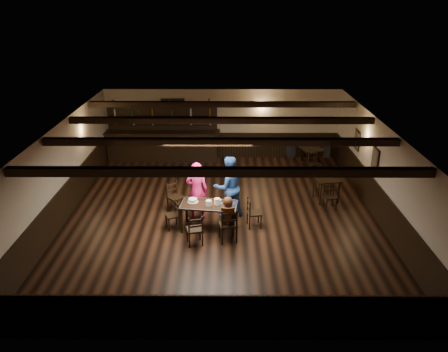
{
  "coord_description": "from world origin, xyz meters",
  "views": [
    {
      "loc": [
        0.13,
        -11.38,
        6.01
      ],
      "look_at": [
        0.07,
        0.2,
        1.17
      ],
      "focal_mm": 35.0,
      "sensor_mm": 36.0,
      "label": 1
    }
  ],
  "objects_px": {
    "chair_near_right": "(229,223)",
    "cake": "(193,200)",
    "man_blue": "(228,187)",
    "chair_near_left": "(195,228)",
    "woman_pink": "(197,191)",
    "dining_table": "(209,207)",
    "bar_counter": "(163,142)"
  },
  "relations": [
    {
      "from": "woman_pink",
      "to": "bar_counter",
      "type": "distance_m",
      "value": 5.12
    },
    {
      "from": "dining_table",
      "to": "cake",
      "type": "distance_m",
      "value": 0.48
    },
    {
      "from": "chair_near_right",
      "to": "cake",
      "type": "relative_size",
      "value": 3.26
    },
    {
      "from": "chair_near_left",
      "to": "cake",
      "type": "bearing_deg",
      "value": 96.82
    },
    {
      "from": "chair_near_left",
      "to": "man_blue",
      "type": "xyz_separation_m",
      "value": [
        0.86,
        1.64,
        0.42
      ]
    },
    {
      "from": "woman_pink",
      "to": "cake",
      "type": "bearing_deg",
      "value": 85.23
    },
    {
      "from": "chair_near_right",
      "to": "man_blue",
      "type": "height_order",
      "value": "man_blue"
    },
    {
      "from": "chair_near_left",
      "to": "chair_near_right",
      "type": "bearing_deg",
      "value": 10.71
    },
    {
      "from": "chair_near_left",
      "to": "chair_near_right",
      "type": "relative_size",
      "value": 0.89
    },
    {
      "from": "dining_table",
      "to": "man_blue",
      "type": "relative_size",
      "value": 0.88
    },
    {
      "from": "chair_near_right",
      "to": "woman_pink",
      "type": "bearing_deg",
      "value": 123.7
    },
    {
      "from": "bar_counter",
      "to": "chair_near_right",
      "type": "bearing_deg",
      "value": -67.89
    },
    {
      "from": "chair_near_right",
      "to": "woman_pink",
      "type": "relative_size",
      "value": 0.56
    },
    {
      "from": "chair_near_left",
      "to": "cake",
      "type": "height_order",
      "value": "chair_near_left"
    },
    {
      "from": "chair_near_right",
      "to": "woman_pink",
      "type": "xyz_separation_m",
      "value": [
        -0.89,
        1.34,
        0.3
      ]
    },
    {
      "from": "man_blue",
      "to": "cake",
      "type": "distance_m",
      "value": 1.17
    },
    {
      "from": "man_blue",
      "to": "chair_near_left",
      "type": "bearing_deg",
      "value": 40.53
    },
    {
      "from": "dining_table",
      "to": "cake",
      "type": "height_order",
      "value": "cake"
    },
    {
      "from": "chair_near_left",
      "to": "woman_pink",
      "type": "relative_size",
      "value": 0.49
    },
    {
      "from": "chair_near_left",
      "to": "man_blue",
      "type": "relative_size",
      "value": 0.46
    },
    {
      "from": "cake",
      "to": "chair_near_left",
      "type": "bearing_deg",
      "value": -83.18
    },
    {
      "from": "dining_table",
      "to": "woman_pink",
      "type": "xyz_separation_m",
      "value": [
        -0.36,
        0.64,
        0.19
      ]
    },
    {
      "from": "bar_counter",
      "to": "chair_near_left",
      "type": "bearing_deg",
      "value": -75.37
    },
    {
      "from": "dining_table",
      "to": "chair_near_left",
      "type": "bearing_deg",
      "value": -110.74
    },
    {
      "from": "woman_pink",
      "to": "man_blue",
      "type": "distance_m",
      "value": 0.91
    },
    {
      "from": "chair_near_right",
      "to": "man_blue",
      "type": "xyz_separation_m",
      "value": [
        -0.0,
        1.48,
        0.36
      ]
    },
    {
      "from": "chair_near_right",
      "to": "cake",
      "type": "xyz_separation_m",
      "value": [
        -0.98,
        0.84,
        0.23
      ]
    },
    {
      "from": "chair_near_right",
      "to": "cake",
      "type": "distance_m",
      "value": 1.31
    },
    {
      "from": "dining_table",
      "to": "chair_near_right",
      "type": "relative_size",
      "value": 1.68
    },
    {
      "from": "dining_table",
      "to": "man_blue",
      "type": "xyz_separation_m",
      "value": [
        0.53,
        0.78,
        0.25
      ]
    },
    {
      "from": "dining_table",
      "to": "man_blue",
      "type": "bearing_deg",
      "value": 55.66
    },
    {
      "from": "chair_near_left",
      "to": "woman_pink",
      "type": "bearing_deg",
      "value": 91.39
    }
  ]
}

